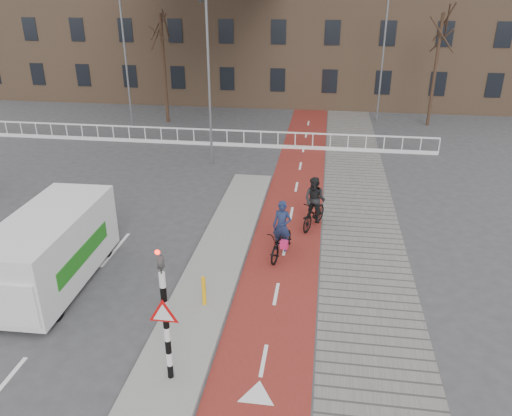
# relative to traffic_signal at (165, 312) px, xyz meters

# --- Properties ---
(ground) EXTENTS (120.00, 120.00, 0.00)m
(ground) POSITION_rel_traffic_signal_xyz_m (0.60, 2.02, -1.99)
(ground) COLOR #38383A
(ground) RESTS_ON ground
(bike_lane) EXTENTS (2.50, 60.00, 0.01)m
(bike_lane) POSITION_rel_traffic_signal_xyz_m (2.10, 12.02, -1.98)
(bike_lane) COLOR maroon
(bike_lane) RESTS_ON ground
(sidewalk) EXTENTS (3.00, 60.00, 0.01)m
(sidewalk) POSITION_rel_traffic_signal_xyz_m (4.90, 12.02, -1.98)
(sidewalk) COLOR slate
(sidewalk) RESTS_ON ground
(curb_island) EXTENTS (1.80, 16.00, 0.12)m
(curb_island) POSITION_rel_traffic_signal_xyz_m (-0.10, 6.02, -1.93)
(curb_island) COLOR gray
(curb_island) RESTS_ON ground
(traffic_signal) EXTENTS (0.80, 0.80, 3.68)m
(traffic_signal) POSITION_rel_traffic_signal_xyz_m (0.00, 0.00, 0.00)
(traffic_signal) COLOR black
(traffic_signal) RESTS_ON curb_island
(bollard) EXTENTS (0.12, 0.12, 0.91)m
(bollard) POSITION_rel_traffic_signal_xyz_m (0.09, 3.03, -1.42)
(bollard) COLOR #F5AC0D
(bollard) RESTS_ON curb_island
(cyclist_near) EXTENTS (1.13, 2.08, 2.04)m
(cyclist_near) POSITION_rel_traffic_signal_xyz_m (2.03, 6.42, -1.30)
(cyclist_near) COLOR black
(cyclist_near) RESTS_ON bike_lane
(cyclist_far) EXTENTS (1.22, 1.97, 2.04)m
(cyclist_far) POSITION_rel_traffic_signal_xyz_m (3.05, 8.85, -1.14)
(cyclist_far) COLOR black
(cyclist_far) RESTS_ON bike_lane
(van) EXTENTS (2.30, 5.44, 2.31)m
(van) POSITION_rel_traffic_signal_xyz_m (-4.89, 3.69, -0.77)
(van) COLOR silver
(van) RESTS_ON ground
(railing) EXTENTS (28.00, 0.10, 0.99)m
(railing) POSITION_rel_traffic_signal_xyz_m (-4.40, 19.02, -1.68)
(railing) COLOR silver
(railing) RESTS_ON ground
(tree_mid) EXTENTS (0.23, 0.23, 7.06)m
(tree_mid) POSITION_rel_traffic_signal_xyz_m (-7.59, 24.06, 1.54)
(tree_mid) COLOR black
(tree_mid) RESTS_ON ground
(tree_right) EXTENTS (0.21, 0.21, 7.13)m
(tree_right) POSITION_rel_traffic_signal_xyz_m (10.11, 25.68, 1.58)
(tree_right) COLOR black
(tree_right) RESTS_ON ground
(streetlight_near) EXTENTS (0.12, 0.12, 8.18)m
(streetlight_near) POSITION_rel_traffic_signal_xyz_m (-2.56, 15.72, 2.10)
(streetlight_near) COLOR slate
(streetlight_near) RESTS_ON ground
(streetlight_left) EXTENTS (0.12, 0.12, 8.23)m
(streetlight_left) POSITION_rel_traffic_signal_xyz_m (-9.41, 22.11, 2.13)
(streetlight_left) COLOR slate
(streetlight_left) RESTS_ON ground
(streetlight_right) EXTENTS (0.12, 0.12, 8.06)m
(streetlight_right) POSITION_rel_traffic_signal_xyz_m (6.77, 26.29, 2.04)
(streetlight_right) COLOR slate
(streetlight_right) RESTS_ON ground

